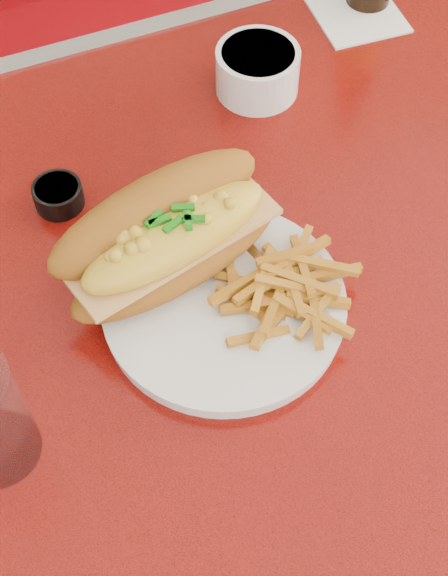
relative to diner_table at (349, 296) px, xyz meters
name	(u,v)px	position (x,y,z in m)	size (l,w,h in m)	color
ground	(307,471)	(0.00, 0.00, -0.61)	(8.00, 8.00, 0.00)	silver
diner_table	(349,296)	(0.00, 0.00, 0.00)	(1.23, 0.83, 0.77)	red
booth_bench_far	(149,87)	(0.00, 0.81, -0.32)	(1.20, 0.51, 0.90)	maroon
dinner_plate	(224,305)	(-0.20, -0.05, 0.17)	(0.28, 0.28, 0.02)	white
mac_hoagie	(168,234)	(-0.23, 0.01, 0.22)	(0.27, 0.17, 0.11)	#9D5D19
fries_pile	(285,287)	(-0.14, -0.07, 0.19)	(0.12, 0.11, 0.03)	orange
fork	(264,263)	(-0.14, -0.02, 0.18)	(0.05, 0.16, 0.00)	silver
gravy_ramekin	(257,70)	(-0.03, 0.23, 0.19)	(0.10, 0.10, 0.06)	white
sauce_cup_left	(58,195)	(-0.31, 0.15, 0.18)	(0.07, 0.07, 0.03)	black
paper_napkin	(357,15)	(0.16, 0.31, 0.16)	(0.11, 0.11, 0.00)	white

